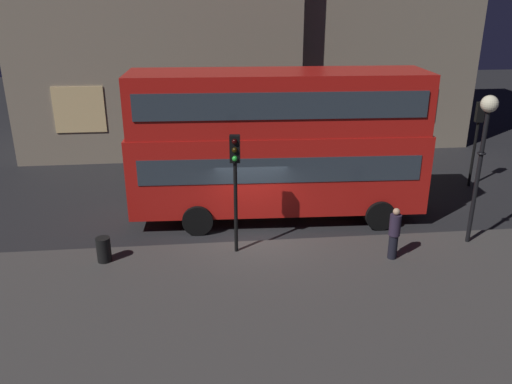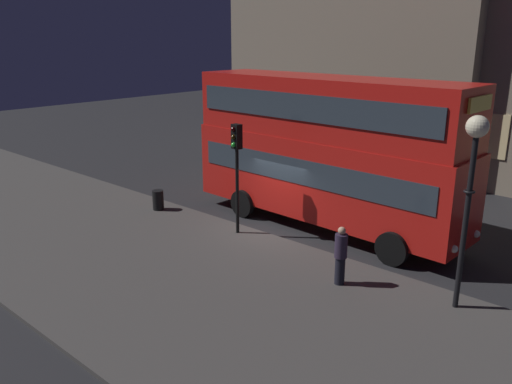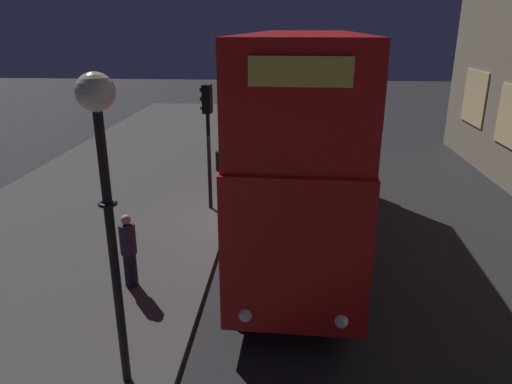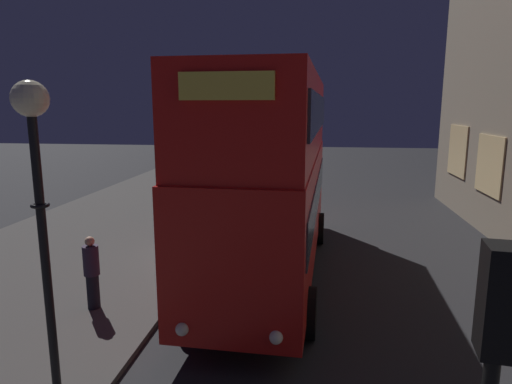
{
  "view_description": "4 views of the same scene",
  "coord_description": "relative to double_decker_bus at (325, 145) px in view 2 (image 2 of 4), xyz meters",
  "views": [
    {
      "loc": [
        -1.59,
        -16.43,
        8.07
      ],
      "look_at": [
        0.19,
        0.56,
        1.5
      ],
      "focal_mm": 36.31,
      "sensor_mm": 36.0,
      "label": 1
    },
    {
      "loc": [
        11.35,
        -13.84,
        6.91
      ],
      "look_at": [
        -0.77,
        -0.05,
        1.36
      ],
      "focal_mm": 36.31,
      "sensor_mm": 36.0,
      "label": 2
    },
    {
      "loc": [
        13.52,
        1.28,
        5.7
      ],
      "look_at": [
        1.37,
        0.42,
        1.41
      ],
      "focal_mm": 33.21,
      "sensor_mm": 36.0,
      "label": 3
    },
    {
      "loc": [
        13.44,
        2.84,
        4.76
      ],
      "look_at": [
        -0.38,
        1.0,
        2.07
      ],
      "focal_mm": 31.28,
      "sensor_mm": 36.0,
      "label": 4
    }
  ],
  "objects": [
    {
      "name": "ground_plane",
      "position": [
        -1.1,
        -1.63,
        -3.12
      ],
      "size": [
        80.0,
        80.0,
        0.0
      ],
      "primitive_type": "plane",
      "color": "#232326"
    },
    {
      "name": "sidewalk_slab",
      "position": [
        -1.1,
        -6.44,
        -3.06
      ],
      "size": [
        44.0,
        8.58,
        0.12
      ],
      "primitive_type": "cube",
      "color": "#423F3D",
      "rests_on": "ground"
    },
    {
      "name": "double_decker_bus",
      "position": [
        0.0,
        0.0,
        0.0
      ],
      "size": [
        10.94,
        3.2,
        5.55
      ],
      "rotation": [
        0.0,
        0.0,
        -0.04
      ],
      "color": "red",
      "rests_on": "ground"
    },
    {
      "name": "traffic_light_near_kerb",
      "position": [
        -1.74,
        -2.85,
        -0.17
      ],
      "size": [
        0.34,
        0.38,
        3.93
      ],
      "rotation": [
        0.0,
        0.0,
        -0.1
      ],
      "color": "black",
      "rests_on": "sidewalk_slab"
    },
    {
      "name": "street_lamp",
      "position": [
        6.19,
        -2.95,
        0.83
      ],
      "size": [
        0.54,
        0.54,
        5.02
      ],
      "color": "black",
      "rests_on": "sidewalk_slab"
    },
    {
      "name": "pedestrian",
      "position": [
        3.19,
        -3.84,
        -2.11
      ],
      "size": [
        0.36,
        0.36,
        1.73
      ],
      "rotation": [
        0.0,
        0.0,
        0.47
      ],
      "color": "black",
      "rests_on": "sidewalk_slab"
    },
    {
      "name": "litter_bin",
      "position": [
        -5.95,
        -3.08,
        -2.6
      ],
      "size": [
        0.45,
        0.45,
        0.8
      ],
      "primitive_type": "cylinder",
      "color": "black",
      "rests_on": "sidewalk_slab"
    }
  ]
}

